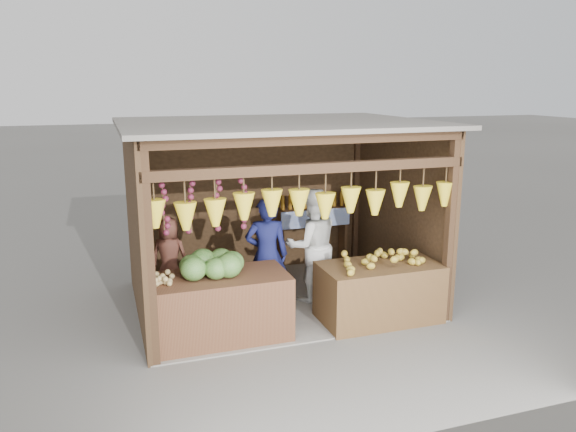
# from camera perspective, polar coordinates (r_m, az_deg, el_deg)

# --- Properties ---
(ground) EXTENTS (80.00, 80.00, 0.00)m
(ground) POSITION_cam_1_polar(r_m,az_deg,el_deg) (8.51, -1.06, -8.53)
(ground) COLOR #514F49
(ground) RESTS_ON ground
(stall_structure) EXTENTS (4.30, 3.30, 2.66)m
(stall_structure) POSITION_cam_1_polar(r_m,az_deg,el_deg) (7.99, -1.24, 2.48)
(stall_structure) COLOR slate
(stall_structure) RESTS_ON ground
(back_shelf) EXTENTS (1.25, 0.32, 1.32)m
(back_shelf) POSITION_cam_1_polar(r_m,az_deg,el_deg) (9.74, 2.54, -0.33)
(back_shelf) COLOR #382314
(back_shelf) RESTS_ON ground
(counter_left) EXTENTS (1.74, 0.85, 0.84)m
(counter_left) POSITION_cam_1_polar(r_m,az_deg,el_deg) (7.21, -7.03, -9.23)
(counter_left) COLOR #462817
(counter_left) RESTS_ON ground
(counter_right) EXTENTS (1.61, 0.85, 0.79)m
(counter_right) POSITION_cam_1_polar(r_m,az_deg,el_deg) (7.81, 9.22, -7.64)
(counter_right) COLOR #452D17
(counter_right) RESTS_ON ground
(stool) EXTENTS (0.33, 0.33, 0.31)m
(stool) POSITION_cam_1_polar(r_m,az_deg,el_deg) (8.14, -11.70, -8.70)
(stool) COLOR black
(stool) RESTS_ON ground
(man_standing) EXTENTS (0.68, 0.52, 1.66)m
(man_standing) POSITION_cam_1_polar(r_m,az_deg,el_deg) (7.86, -2.17, -4.00)
(man_standing) COLOR #131648
(man_standing) RESTS_ON ground
(woman_standing) EXTENTS (0.84, 0.66, 1.70)m
(woman_standing) POSITION_cam_1_polar(r_m,az_deg,el_deg) (8.27, 2.45, -3.00)
(woman_standing) COLOR silver
(woman_standing) RESTS_ON ground
(vendor_seated) EXTENTS (0.63, 0.55, 1.08)m
(vendor_seated) POSITION_cam_1_polar(r_m,az_deg,el_deg) (7.90, -11.94, -4.02)
(vendor_seated) COLOR brown
(vendor_seated) RESTS_ON stool
(melon_pile) EXTENTS (1.00, 0.50, 0.32)m
(melon_pile) POSITION_cam_1_polar(r_m,az_deg,el_deg) (7.03, -7.63, -4.80)
(melon_pile) COLOR #165316
(melon_pile) RESTS_ON counter_left
(tanfruit_pile) EXTENTS (0.34, 0.40, 0.13)m
(tanfruit_pile) POSITION_cam_1_polar(r_m,az_deg,el_deg) (6.93, -12.49, -6.09)
(tanfruit_pile) COLOR #9A7B47
(tanfruit_pile) RESTS_ON counter_left
(mango_pile) EXTENTS (1.40, 0.64, 0.22)m
(mango_pile) POSITION_cam_1_polar(r_m,az_deg,el_deg) (7.61, 9.46, -4.19)
(mango_pile) COLOR #B86E18
(mango_pile) RESTS_ON counter_right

